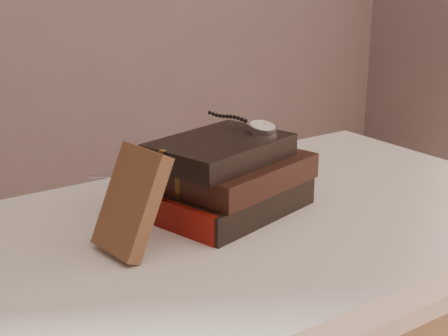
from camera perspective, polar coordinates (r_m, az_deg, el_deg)
table at (r=1.09m, az=2.49°, el=-8.62°), size 1.00×0.60×0.75m
book_stack at (r=1.05m, az=0.50°, el=-0.83°), size 0.28×0.22×0.12m
journal at (r=0.91m, az=-8.04°, el=-2.90°), size 0.09×0.10×0.15m
pocket_watch at (r=1.07m, az=3.06°, el=3.64°), size 0.06×0.16×0.02m
eyeglasses at (r=1.04m, az=-6.09°, el=-0.39°), size 0.13×0.14×0.05m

